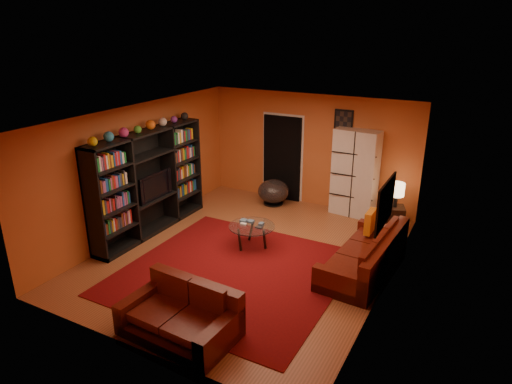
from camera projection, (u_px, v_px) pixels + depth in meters
The scene contains 20 objects.
floor at pixel (248, 254), 8.54m from camera, with size 6.00×6.00×0.00m, color brown.
ceiling at pixel (247, 116), 7.64m from camera, with size 6.00×6.00×0.00m, color white.
wall_back at pixel (310, 150), 10.57m from camera, with size 6.00×6.00×0.00m, color #BA5928.
wall_front at pixel (129, 262), 5.61m from camera, with size 6.00×6.00×0.00m, color #BA5928.
wall_left at pixel (139, 169), 9.20m from camera, with size 6.00×6.00×0.00m, color #BA5928.
wall_right at pixel (390, 215), 6.98m from camera, with size 6.00×6.00×0.00m, color #BA5928.
rug at pixel (233, 272), 7.92m from camera, with size 3.60×3.60×0.01m, color #51090C.
doorway at pixel (282, 158), 10.94m from camera, with size 0.95×0.10×2.04m, color black.
wall_art_right at pixel (386, 203), 6.64m from camera, with size 0.03×1.00×0.70m, color black.
wall_art_back at pixel (344, 121), 9.96m from camera, with size 0.42×0.03×0.52m, color black.
entertainment_unit at pixel (149, 183), 9.19m from camera, with size 0.45×3.00×2.10m, color black.
tv at pixel (152, 185), 9.21m from camera, with size 0.12×0.94×0.54m, color black.
sofa at pixel (368, 257), 7.87m from camera, with size 1.07×2.31×0.85m.
loveseat at pixel (183, 314), 6.31m from camera, with size 1.62×1.02×0.85m.
throw_pillow at pixel (370, 222), 8.41m from camera, with size 0.12×0.42×0.42m, color orange.
coffee_table at pixel (252, 228), 8.69m from camera, with size 0.88×0.88×0.44m.
storage_cabinet at pixel (355, 173), 10.01m from camera, with size 0.97×0.43×1.94m, color silver.
bowl_chair at pixel (273, 191), 10.81m from camera, with size 0.74×0.74×0.60m.
side_table at pixel (394, 218), 9.52m from camera, with size 0.40×0.40×0.50m, color black.
table_lamp at pixel (397, 190), 9.30m from camera, with size 0.31×0.31×0.52m.
Camera 1 is at (3.73, -6.63, 4.06)m, focal length 32.00 mm.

